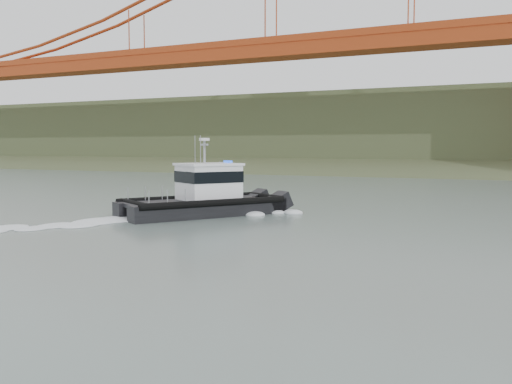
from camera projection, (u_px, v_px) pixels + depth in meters
ground at (193, 260)px, 25.01m from camera, size 400.00×400.00×0.00m
headlands at (470, 138)px, 137.22m from camera, size 500.00×105.36×27.12m
patrol_boat at (204, 195)px, 41.35m from camera, size 9.94×12.42×5.78m
motorboat at (221, 179)px, 74.26m from camera, size 2.13×5.96×3.25m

